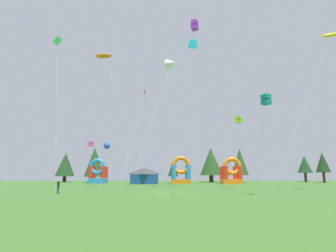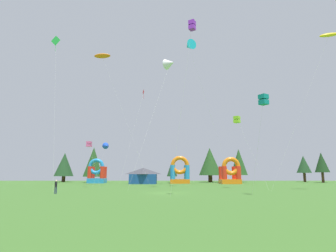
{
  "view_description": "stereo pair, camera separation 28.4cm",
  "coord_description": "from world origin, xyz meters",
  "px_view_note": "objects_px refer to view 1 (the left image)",
  "views": [
    {
      "loc": [
        -0.16,
        -34.88,
        2.35
      ],
      "look_at": [
        0.0,
        11.97,
        10.37
      ],
      "focal_mm": 29.78,
      "sensor_mm": 36.0,
      "label": 1
    },
    {
      "loc": [
        0.12,
        -34.88,
        2.35
      ],
      "look_at": [
        0.0,
        11.97,
        10.37
      ],
      "focal_mm": 29.78,
      "sensor_mm": 36.0,
      "label": 2
    }
  ],
  "objects_px": {
    "kite_yellow_parafoil": "(330,35)",
    "kite_teal_box": "(265,100)",
    "inflatable_red_slide": "(97,174)",
    "kite_green_diamond": "(57,42)",
    "kite_purple_box": "(194,26)",
    "inflatable_orange_dome": "(230,174)",
    "kite_lime_box": "(238,120)",
    "kite_white_delta": "(171,63)",
    "kite_pink_box": "(90,144)",
    "kite_cyan_delta": "(190,46)",
    "festival_tent": "(144,176)",
    "kite_orange_parafoil": "(103,56)",
    "inflatable_blue_arch": "(180,173)",
    "kite_red_diamond": "(144,94)",
    "kite_blue_delta": "(107,146)",
    "person_near_camera": "(57,185)"
  },
  "relations": [
    {
      "from": "kite_green_diamond",
      "to": "inflatable_red_slide",
      "type": "relative_size",
      "value": 3.94
    },
    {
      "from": "kite_orange_parafoil",
      "to": "inflatable_blue_arch",
      "type": "height_order",
      "value": "kite_orange_parafoil"
    },
    {
      "from": "kite_yellow_parafoil",
      "to": "inflatable_orange_dome",
      "type": "relative_size",
      "value": 3.71
    },
    {
      "from": "kite_yellow_parafoil",
      "to": "festival_tent",
      "type": "height_order",
      "value": "kite_yellow_parafoil"
    },
    {
      "from": "kite_blue_delta",
      "to": "inflatable_orange_dome",
      "type": "distance_m",
      "value": 29.4
    },
    {
      "from": "kite_lime_box",
      "to": "kite_teal_box",
      "type": "bearing_deg",
      "value": -92.65
    },
    {
      "from": "kite_red_diamond",
      "to": "kite_purple_box",
      "type": "distance_m",
      "value": 30.96
    },
    {
      "from": "kite_green_diamond",
      "to": "kite_purple_box",
      "type": "bearing_deg",
      "value": -32.91
    },
    {
      "from": "kite_red_diamond",
      "to": "kite_teal_box",
      "type": "bearing_deg",
      "value": -60.46
    },
    {
      "from": "festival_tent",
      "to": "kite_red_diamond",
      "type": "bearing_deg",
      "value": -86.44
    },
    {
      "from": "kite_green_diamond",
      "to": "inflatable_red_slide",
      "type": "distance_m",
      "value": 35.51
    },
    {
      "from": "kite_orange_parafoil",
      "to": "inflatable_blue_arch",
      "type": "relative_size",
      "value": 4.19
    },
    {
      "from": "kite_teal_box",
      "to": "inflatable_blue_arch",
      "type": "distance_m",
      "value": 39.87
    },
    {
      "from": "kite_blue_delta",
      "to": "kite_yellow_parafoil",
      "type": "xyz_separation_m",
      "value": [
        35.95,
        -18.33,
        14.35
      ]
    },
    {
      "from": "kite_green_diamond",
      "to": "kite_teal_box",
      "type": "bearing_deg",
      "value": -22.07
    },
    {
      "from": "kite_lime_box",
      "to": "person_near_camera",
      "type": "xyz_separation_m",
      "value": [
        -24.68,
        -11.3,
        -10.17
      ]
    },
    {
      "from": "kite_lime_box",
      "to": "inflatable_orange_dome",
      "type": "distance_m",
      "value": 23.08
    },
    {
      "from": "kite_cyan_delta",
      "to": "kite_pink_box",
      "type": "xyz_separation_m",
      "value": [
        -17.85,
        0.39,
        -18.3
      ]
    },
    {
      "from": "kite_white_delta",
      "to": "kite_pink_box",
      "type": "xyz_separation_m",
      "value": [
        -14.23,
        3.1,
        -13.73
      ]
    },
    {
      "from": "kite_lime_box",
      "to": "kite_green_diamond",
      "type": "xyz_separation_m",
      "value": [
        -29.31,
        -3.29,
        11.98
      ]
    },
    {
      "from": "kite_pink_box",
      "to": "festival_tent",
      "type": "xyz_separation_m",
      "value": [
        8.14,
        17.09,
        -5.63
      ]
    },
    {
      "from": "kite_white_delta",
      "to": "kite_orange_parafoil",
      "type": "distance_m",
      "value": 18.11
    },
    {
      "from": "kite_cyan_delta",
      "to": "kite_green_diamond",
      "type": "bearing_deg",
      "value": -162.99
    },
    {
      "from": "kite_red_diamond",
      "to": "inflatable_orange_dome",
      "type": "bearing_deg",
      "value": 21.39
    },
    {
      "from": "kite_cyan_delta",
      "to": "kite_teal_box",
      "type": "xyz_separation_m",
      "value": [
        6.74,
        -18.29,
        -15.28
      ]
    },
    {
      "from": "kite_red_diamond",
      "to": "kite_lime_box",
      "type": "relative_size",
      "value": 1.73
    },
    {
      "from": "inflatable_orange_dome",
      "to": "inflatable_red_slide",
      "type": "relative_size",
      "value": 1.02
    },
    {
      "from": "kite_cyan_delta",
      "to": "kite_yellow_parafoil",
      "type": "xyz_separation_m",
      "value": [
        19.53,
        -10.79,
        -3.55
      ]
    },
    {
      "from": "kite_purple_box",
      "to": "kite_pink_box",
      "type": "height_order",
      "value": "kite_purple_box"
    },
    {
      "from": "kite_pink_box",
      "to": "inflatable_blue_arch",
      "type": "bearing_deg",
      "value": 49.44
    },
    {
      "from": "kite_yellow_parafoil",
      "to": "person_near_camera",
      "type": "bearing_deg",
      "value": -173.93
    },
    {
      "from": "kite_yellow_parafoil",
      "to": "kite_teal_box",
      "type": "height_order",
      "value": "kite_yellow_parafoil"
    },
    {
      "from": "kite_cyan_delta",
      "to": "kite_yellow_parafoil",
      "type": "bearing_deg",
      "value": -28.91
    },
    {
      "from": "kite_white_delta",
      "to": "inflatable_orange_dome",
      "type": "height_order",
      "value": "kite_white_delta"
    },
    {
      "from": "kite_cyan_delta",
      "to": "kite_white_delta",
      "type": "height_order",
      "value": "kite_cyan_delta"
    },
    {
      "from": "kite_yellow_parafoil",
      "to": "kite_teal_box",
      "type": "relative_size",
      "value": 2.06
    },
    {
      "from": "kite_orange_parafoil",
      "to": "inflatable_red_slide",
      "type": "height_order",
      "value": "kite_orange_parafoil"
    },
    {
      "from": "kite_red_diamond",
      "to": "kite_lime_box",
      "type": "distance_m",
      "value": 22.89
    },
    {
      "from": "kite_yellow_parafoil",
      "to": "inflatable_red_slide",
      "type": "distance_m",
      "value": 56.37
    },
    {
      "from": "kite_purple_box",
      "to": "inflatable_orange_dome",
      "type": "xyz_separation_m",
      "value": [
        11.89,
        37.67,
        -16.24
      ]
    },
    {
      "from": "kite_pink_box",
      "to": "festival_tent",
      "type": "height_order",
      "value": "kite_pink_box"
    },
    {
      "from": "kite_green_diamond",
      "to": "festival_tent",
      "type": "xyz_separation_m",
      "value": [
        12.17,
        24.17,
        -21.27
      ]
    },
    {
      "from": "kite_orange_parafoil",
      "to": "kite_green_diamond",
      "type": "relative_size",
      "value": 1.15
    },
    {
      "from": "kite_purple_box",
      "to": "kite_green_diamond",
      "type": "height_order",
      "value": "kite_green_diamond"
    },
    {
      "from": "kite_white_delta",
      "to": "inflatable_blue_arch",
      "type": "distance_m",
      "value": 29.52
    },
    {
      "from": "kite_yellow_parafoil",
      "to": "kite_lime_box",
      "type": "height_order",
      "value": "kite_yellow_parafoil"
    },
    {
      "from": "kite_lime_box",
      "to": "kite_teal_box",
      "type": "relative_size",
      "value": 1.05
    },
    {
      "from": "inflatable_red_slide",
      "to": "kite_cyan_delta",
      "type": "bearing_deg",
      "value": -45.42
    },
    {
      "from": "kite_green_diamond",
      "to": "inflatable_orange_dome",
      "type": "height_order",
      "value": "kite_green_diamond"
    },
    {
      "from": "kite_cyan_delta",
      "to": "festival_tent",
      "type": "xyz_separation_m",
      "value": [
        -9.71,
        17.48,
        -23.94
      ]
    }
  ]
}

